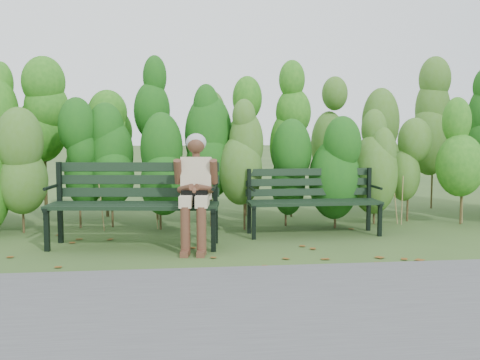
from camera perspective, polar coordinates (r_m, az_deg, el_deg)
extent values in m
plane|color=#2E4820|center=(6.50, 0.38, -6.88)|extent=(80.00, 80.00, 0.00)
cube|color=#474749|center=(4.39, 4.12, -12.79)|extent=(60.00, 2.50, 0.01)
cylinder|color=#47381E|center=(7.90, -21.13, -2.12)|extent=(0.03, 0.03, 0.80)
ellipsoid|color=#266D19|center=(7.85, -21.29, 2.51)|extent=(0.64, 0.64, 1.44)
cylinder|color=#47381E|center=(7.78, -16.76, -2.11)|extent=(0.03, 0.03, 0.80)
ellipsoid|color=#266D19|center=(7.72, -16.88, 2.61)|extent=(0.64, 0.64, 1.44)
cylinder|color=#47381E|center=(7.69, -12.26, -2.08)|extent=(0.03, 0.03, 0.80)
ellipsoid|color=#266D19|center=(7.64, -12.35, 2.69)|extent=(0.64, 0.64, 1.44)
cylinder|color=#47381E|center=(7.66, -7.70, -2.04)|extent=(0.03, 0.03, 0.80)
ellipsoid|color=#266D19|center=(7.61, -7.76, 2.75)|extent=(0.64, 0.64, 1.44)
cylinder|color=#47381E|center=(7.68, -3.13, -1.99)|extent=(0.03, 0.03, 0.80)
ellipsoid|color=#266D19|center=(7.62, -3.15, 2.79)|extent=(0.64, 0.64, 1.44)
cylinder|color=#47381E|center=(7.74, 1.40, -1.92)|extent=(0.03, 0.03, 0.80)
ellipsoid|color=#266D19|center=(7.69, 1.41, 2.82)|extent=(0.64, 0.64, 1.44)
cylinder|color=#47381E|center=(7.85, 5.82, -1.84)|extent=(0.03, 0.03, 0.80)
ellipsoid|color=#266D19|center=(7.80, 5.87, 2.83)|extent=(0.64, 0.64, 1.44)
cylinder|color=#47381E|center=(8.01, 10.10, -1.76)|extent=(0.03, 0.03, 0.80)
ellipsoid|color=#266D19|center=(7.96, 10.17, 2.82)|extent=(0.64, 0.64, 1.44)
cylinder|color=#47381E|center=(8.21, 14.19, -1.67)|extent=(0.03, 0.03, 0.80)
ellipsoid|color=#266D19|center=(8.16, 14.29, 2.80)|extent=(0.64, 0.64, 1.44)
cylinder|color=#47381E|center=(8.45, 18.06, -1.58)|extent=(0.03, 0.03, 0.80)
ellipsoid|color=#266D19|center=(8.40, 18.19, 2.76)|extent=(0.64, 0.64, 1.44)
cylinder|color=#47381E|center=(8.72, 21.71, -1.48)|extent=(0.03, 0.03, 0.80)
ellipsoid|color=#266D19|center=(8.68, 21.85, 2.72)|extent=(0.64, 0.64, 1.44)
cylinder|color=#47381E|center=(8.84, -19.18, -0.34)|extent=(0.04, 0.04, 1.10)
ellipsoid|color=#195516|center=(8.80, -19.35, 5.37)|extent=(0.70, 0.70, 1.98)
cylinder|color=#47381E|center=(8.71, -14.23, -0.29)|extent=(0.04, 0.04, 1.10)
ellipsoid|color=#195516|center=(8.67, -14.36, 5.51)|extent=(0.70, 0.70, 1.98)
cylinder|color=#47381E|center=(8.64, -9.18, -0.23)|extent=(0.04, 0.04, 1.10)
ellipsoid|color=#195516|center=(8.61, -9.26, 5.61)|extent=(0.70, 0.70, 1.98)
cylinder|color=#47381E|center=(8.65, -4.09, -0.18)|extent=(0.04, 0.04, 1.10)
ellipsoid|color=#195516|center=(8.61, -4.13, 5.66)|extent=(0.70, 0.70, 1.98)
cylinder|color=#47381E|center=(8.72, 0.96, -0.12)|extent=(0.04, 0.04, 1.10)
ellipsoid|color=#195516|center=(8.68, 0.97, 5.67)|extent=(0.70, 0.70, 1.98)
cylinder|color=#47381E|center=(8.86, 5.89, -0.06)|extent=(0.04, 0.04, 1.10)
ellipsoid|color=#195516|center=(8.82, 5.94, 5.64)|extent=(0.70, 0.70, 1.98)
cylinder|color=#47381E|center=(9.06, 10.63, -0.01)|extent=(0.04, 0.04, 1.10)
ellipsoid|color=#195516|center=(9.02, 10.72, 5.56)|extent=(0.70, 0.70, 1.98)
cylinder|color=#47381E|center=(9.32, 15.13, 0.04)|extent=(0.04, 0.04, 1.10)
ellipsoid|color=#195516|center=(9.28, 15.26, 5.46)|extent=(0.70, 0.70, 1.98)
cylinder|color=#47381E|center=(9.63, 19.37, 0.09)|extent=(0.04, 0.04, 1.10)
ellipsoid|color=#195516|center=(9.60, 19.53, 5.33)|extent=(0.70, 0.70, 1.98)
cube|color=brown|center=(6.01, -4.04, -7.86)|extent=(0.11, 0.11, 0.01)
cube|color=brown|center=(6.38, 19.59, -7.39)|extent=(0.11, 0.11, 0.01)
cube|color=brown|center=(5.96, -18.44, -8.24)|extent=(0.11, 0.11, 0.01)
cube|color=brown|center=(6.31, -14.48, -7.38)|extent=(0.11, 0.09, 0.01)
cube|color=brown|center=(7.57, -22.38, -5.52)|extent=(0.11, 0.11, 0.01)
cube|color=brown|center=(7.79, 15.56, -5.02)|extent=(0.08, 0.10, 0.01)
cube|color=brown|center=(5.97, 0.35, -7.94)|extent=(0.07, 0.09, 0.01)
cube|color=brown|center=(6.92, -16.95, -6.34)|extent=(0.09, 0.07, 0.01)
cube|color=brown|center=(7.26, -20.96, -5.92)|extent=(0.09, 0.10, 0.01)
cube|color=brown|center=(6.00, 19.69, -8.19)|extent=(0.08, 0.10, 0.01)
cube|color=brown|center=(5.92, 10.42, -8.13)|extent=(0.09, 0.10, 0.01)
cube|color=brown|center=(6.56, 4.63, -6.75)|extent=(0.10, 0.11, 0.01)
cube|color=brown|center=(5.97, -8.18, -7.99)|extent=(0.10, 0.08, 0.01)
cube|color=brown|center=(6.30, 6.35, -7.27)|extent=(0.08, 0.10, 0.01)
cube|color=brown|center=(6.32, 3.38, -7.20)|extent=(0.10, 0.09, 0.01)
cube|color=brown|center=(5.87, 12.17, -8.28)|extent=(0.11, 0.11, 0.01)
cube|color=brown|center=(6.05, 19.85, -8.07)|extent=(0.11, 0.11, 0.01)
cube|color=brown|center=(5.98, 10.91, -8.01)|extent=(0.11, 0.11, 0.01)
cube|color=brown|center=(8.15, 19.43, -4.67)|extent=(0.10, 0.09, 0.01)
cube|color=brown|center=(5.46, -16.17, -9.42)|extent=(0.11, 0.10, 0.01)
cube|color=brown|center=(6.75, 10.55, -6.49)|extent=(0.08, 0.10, 0.01)
cube|color=black|center=(6.35, -11.12, -2.82)|extent=(1.94, 0.37, 0.04)
cube|color=black|center=(6.48, -10.89, -2.65)|extent=(1.94, 0.37, 0.04)
cube|color=black|center=(6.61, -10.66, -2.49)|extent=(1.94, 0.37, 0.04)
cube|color=black|center=(6.74, -10.44, -2.34)|extent=(1.94, 0.37, 0.04)
cube|color=black|center=(6.82, -10.30, -1.24)|extent=(1.93, 0.31, 0.11)
cube|color=black|center=(6.82, -10.29, 0.04)|extent=(1.93, 0.31, 0.11)
cube|color=black|center=(6.83, -10.29, 1.31)|extent=(1.93, 0.31, 0.11)
cube|color=black|center=(6.62, -19.03, -4.80)|extent=(0.06, 0.06, 0.49)
cube|color=black|center=(7.02, -17.84, -2.21)|extent=(0.06, 0.06, 0.97)
cube|color=black|center=(6.79, -18.49, -2.65)|extent=(0.12, 0.54, 0.04)
cylinder|color=black|center=(6.71, -18.69, -0.71)|extent=(0.09, 0.41, 0.04)
cube|color=black|center=(6.25, -2.72, -5.10)|extent=(0.06, 0.06, 0.49)
cube|color=black|center=(6.67, -2.51, -2.33)|extent=(0.06, 0.06, 0.97)
cube|color=black|center=(6.43, -2.62, -2.81)|extent=(0.12, 0.54, 0.04)
cylinder|color=black|center=(6.35, -2.65, -0.76)|extent=(0.09, 0.41, 0.04)
cube|color=black|center=(7.08, 7.90, -2.45)|extent=(1.70, 0.12, 0.04)
cube|color=black|center=(7.19, 7.65, -2.33)|extent=(1.70, 0.12, 0.04)
cube|color=black|center=(7.30, 7.41, -2.21)|extent=(1.70, 0.12, 0.04)
cube|color=black|center=(7.41, 7.18, -2.09)|extent=(1.70, 0.12, 0.04)
cube|color=black|center=(7.49, 7.02, -1.22)|extent=(1.69, 0.07, 0.10)
cube|color=black|center=(7.49, 7.01, -0.21)|extent=(1.69, 0.07, 0.10)
cube|color=black|center=(7.49, 6.99, 0.81)|extent=(1.69, 0.07, 0.10)
cube|color=black|center=(6.93, 1.41, -4.34)|extent=(0.05, 0.05, 0.42)
cube|color=black|center=(7.29, 0.93, -2.17)|extent=(0.05, 0.05, 0.85)
cube|color=black|center=(7.08, 1.18, -2.55)|extent=(0.05, 0.47, 0.04)
cylinder|color=black|center=(7.01, 1.24, -0.92)|extent=(0.04, 0.35, 0.03)
cube|color=black|center=(7.35, 14.02, -3.94)|extent=(0.05, 0.05, 0.42)
cube|color=black|center=(7.69, 12.95, -1.92)|extent=(0.05, 0.05, 0.85)
cube|color=black|center=(7.50, 13.52, -2.26)|extent=(0.05, 0.47, 0.04)
cylinder|color=black|center=(7.43, 13.69, -0.72)|extent=(0.04, 0.35, 0.03)
cube|color=#CBB193|center=(6.24, -5.44, -2.07)|extent=(0.19, 0.42, 0.13)
cube|color=#CBB193|center=(6.22, -3.84, -2.08)|extent=(0.19, 0.42, 0.13)
cylinder|color=#543121|center=(6.12, -5.57, -5.15)|extent=(0.12, 0.12, 0.52)
cylinder|color=#543121|center=(6.11, -3.94, -5.17)|extent=(0.12, 0.12, 0.52)
cube|color=#543121|center=(6.10, -5.63, -7.44)|extent=(0.11, 0.20, 0.06)
cube|color=#543121|center=(6.08, -3.98, -7.46)|extent=(0.11, 0.20, 0.06)
cube|color=#CBB193|center=(6.47, -4.45, 0.17)|extent=(0.38, 0.29, 0.50)
cylinder|color=#543121|center=(6.43, -4.48, 2.47)|extent=(0.09, 0.09, 0.10)
sphere|color=#543121|center=(6.41, -4.50, 3.59)|extent=(0.20, 0.20, 0.20)
ellipsoid|color=gray|center=(6.44, -4.48, 3.81)|extent=(0.23, 0.22, 0.21)
cylinder|color=#543121|center=(6.40, -6.33, 0.84)|extent=(0.11, 0.21, 0.30)
cylinder|color=#543121|center=(6.37, -2.70, 0.84)|extent=(0.11, 0.21, 0.30)
cylinder|color=#543121|center=(6.28, -5.53, -0.87)|extent=(0.20, 0.26, 0.13)
cylinder|color=#543121|center=(6.26, -3.68, -0.87)|extent=(0.24, 0.24, 0.13)
sphere|color=#543121|center=(6.22, -4.65, -1.11)|extent=(0.11, 0.11, 0.11)
cube|color=black|center=(6.23, -4.64, -1.71)|extent=(0.30, 0.15, 0.15)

